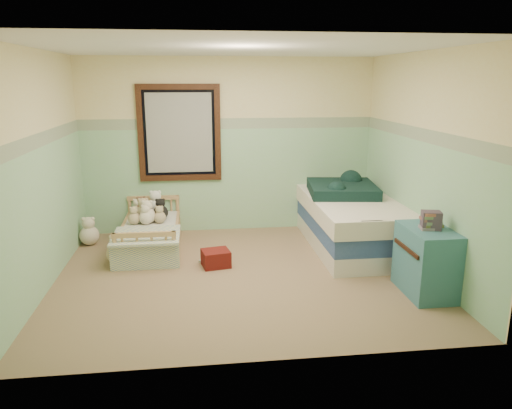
{
  "coord_description": "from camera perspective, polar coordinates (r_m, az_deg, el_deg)",
  "views": [
    {
      "loc": [
        -0.47,
        -5.22,
        2.18
      ],
      "look_at": [
        0.22,
        0.35,
        0.74
      ],
      "focal_mm": 34.13,
      "sensor_mm": 36.0,
      "label": 1
    }
  ],
  "objects": [
    {
      "name": "twin_bed_frame",
      "position": [
        6.68,
        10.98,
        -3.93
      ],
      "size": [
        1.04,
        2.08,
        0.22
      ],
      "primitive_type": "cube",
      "color": "white",
      "rests_on": "floor"
    },
    {
      "name": "floor_book",
      "position": [
        6.1,
        -5.39,
        -6.48
      ],
      "size": [
        0.29,
        0.26,
        0.02
      ],
      "primitive_type": "cube",
      "rotation": [
        0.0,
        0.0,
        -0.34
      ],
      "color": "#FAE954",
      "rests_on": "floor"
    },
    {
      "name": "extra_plush_0",
      "position": [
        6.64,
        -11.22,
        -1.48
      ],
      "size": [
        0.16,
        0.16,
        0.16
      ],
      "primitive_type": "sphere",
      "color": "tan",
      "rests_on": "toddler_mattress"
    },
    {
      "name": "toddler_bed_frame",
      "position": [
        6.64,
        -12.25,
        -4.24
      ],
      "size": [
        0.75,
        1.49,
        0.19
      ],
      "primitive_type": "cube",
      "color": "tan",
      "rests_on": "floor"
    },
    {
      "name": "window_frame",
      "position": [
        7.02,
        -8.96,
        8.26
      ],
      "size": [
        1.16,
        0.06,
        1.36
      ],
      "primitive_type": "cube",
      "color": "black",
      "rests_on": "wall_back"
    },
    {
      "name": "floor",
      "position": [
        5.68,
        -1.75,
        -8.29
      ],
      "size": [
        4.2,
        3.6,
        0.02
      ],
      "primitive_type": "cube",
      "color": "#88694C",
      "rests_on": "ground"
    },
    {
      "name": "border_strip",
      "position": [
        7.05,
        -3.22,
        9.46
      ],
      "size": [
        4.2,
        0.01,
        0.15
      ],
      "primitive_type": "cube",
      "color": "#416244",
      "rests_on": "wall_back"
    },
    {
      "name": "twin_boxspring",
      "position": [
        6.61,
        11.07,
        -2.12
      ],
      "size": [
        1.04,
        2.08,
        0.22
      ],
      "primitive_type": "cube",
      "color": "navy",
      "rests_on": "twin_bed_frame"
    },
    {
      "name": "extra_plush_3",
      "position": [
        7.05,
        -13.71,
        -0.66
      ],
      "size": [
        0.17,
        0.17,
        0.17
      ],
      "primitive_type": "sphere",
      "color": "beige",
      "rests_on": "toddler_mattress"
    },
    {
      "name": "ceiling",
      "position": [
        5.25,
        -1.97,
        17.99
      ],
      "size": [
        4.2,
        3.6,
        0.02
      ],
      "primitive_type": "cube",
      "color": "white",
      "rests_on": "wall_back"
    },
    {
      "name": "twin_mattress",
      "position": [
        6.55,
        11.16,
        -0.28
      ],
      "size": [
        1.08,
        2.12,
        0.22
      ],
      "primitive_type": "cube",
      "color": "white",
      "rests_on": "twin_boxspring"
    },
    {
      "name": "extra_plush_2",
      "position": [
        6.67,
        -14.09,
        -1.59
      ],
      "size": [
        0.16,
        0.16,
        0.16
      ],
      "primitive_type": "sphere",
      "color": "tan",
      "rests_on": "toddler_mattress"
    },
    {
      "name": "plush_floor_tan",
      "position": [
        6.19,
        -16.02,
        -5.58
      ],
      "size": [
        0.25,
        0.25,
        0.25
      ],
      "primitive_type": "sphere",
      "color": "tan",
      "rests_on": "floor"
    },
    {
      "name": "extra_plush_5",
      "position": [
        6.62,
        -12.76,
        -1.52
      ],
      "size": [
        0.18,
        0.18,
        0.18
      ],
      "primitive_type": "sphere",
      "color": "beige",
      "rests_on": "toddler_mattress"
    },
    {
      "name": "plush_bed_white",
      "position": [
        7.02,
        -11.65,
        -0.31
      ],
      "size": [
        0.24,
        0.24,
        0.24
      ],
      "primitive_type": "sphere",
      "color": "white",
      "rests_on": "toddler_mattress"
    },
    {
      "name": "plush_bed_dark",
      "position": [
        6.8,
        -11.1,
        -0.93
      ],
      "size": [
        0.2,
        0.2,
        0.2
      ],
      "primitive_type": "sphere",
      "color": "black",
      "rests_on": "toddler_mattress"
    },
    {
      "name": "dresser",
      "position": [
        5.38,
        19.34,
        -6.29
      ],
      "size": [
        0.44,
        0.71,
        0.71
      ],
      "primitive_type": "cube",
      "color": "#3B747C",
      "rests_on": "floor"
    },
    {
      "name": "patchwork_quilt",
      "position": [
        6.13,
        -12.73,
        -3.57
      ],
      "size": [
        0.81,
        0.75,
        0.03
      ],
      "primitive_type": "cube",
      "color": "#6986B6",
      "rests_on": "toddler_mattress"
    },
    {
      "name": "wainscot_mint",
      "position": [
        7.16,
        -3.13,
        2.87
      ],
      "size": [
        4.2,
        0.01,
        1.5
      ],
      "primitive_type": "cube",
      "color": "#8EC78D",
      "rests_on": "floor"
    },
    {
      "name": "red_pillow",
      "position": [
        5.9,
        -4.73,
        -6.3
      ],
      "size": [
        0.37,
        0.33,
        0.2
      ],
      "primitive_type": "cube",
      "rotation": [
        0.0,
        0.0,
        0.19
      ],
      "color": "#8A0A05",
      "rests_on": "floor"
    },
    {
      "name": "plush_bed_tan",
      "position": [
        6.82,
        -13.03,
        -0.95
      ],
      "size": [
        0.21,
        0.21,
        0.21
      ],
      "primitive_type": "sphere",
      "color": "tan",
      "rests_on": "toddler_mattress"
    },
    {
      "name": "window_blinds",
      "position": [
        7.03,
        -8.96,
        8.27
      ],
      "size": [
        0.92,
        0.01,
        1.12
      ],
      "primitive_type": "cube",
      "color": "#B6B6AF",
      "rests_on": "window_frame"
    },
    {
      "name": "extra_plush_4",
      "position": [
        6.8,
        -12.72,
        -1.16
      ],
      "size": [
        0.17,
        0.17,
        0.17
      ],
      "primitive_type": "sphere",
      "color": "tan",
      "rests_on": "toddler_mattress"
    },
    {
      "name": "wall_front",
      "position": [
        3.58,
        0.78,
        -0.71
      ],
      "size": [
        4.2,
        0.04,
        2.5
      ],
      "primitive_type": "cube",
      "color": "beige",
      "rests_on": "floor"
    },
    {
      "name": "toddler_mattress",
      "position": [
        6.59,
        -12.32,
        -2.95
      ],
      "size": [
        0.68,
        1.43,
        0.12
      ],
      "primitive_type": "cube",
      "color": "silver",
      "rests_on": "toddler_bed_frame"
    },
    {
      "name": "wall_back",
      "position": [
        7.1,
        -3.19,
        6.85
      ],
      "size": [
        4.2,
        0.04,
        2.5
      ],
      "primitive_type": "cube",
      "color": "beige",
      "rests_on": "floor"
    },
    {
      "name": "teal_blanket",
      "position": [
        6.77,
        10.06,
        1.82
      ],
      "size": [
        1.0,
        1.04,
        0.14
      ],
      "primitive_type": "cube",
      "rotation": [
        0.0,
        0.0,
        -0.13
      ],
      "color": "black",
      "rests_on": "twin_mattress"
    },
    {
      "name": "extra_plush_1",
      "position": [
        6.66,
        -12.59,
        -1.28
      ],
      "size": [
        0.21,
        0.21,
        0.21
      ],
      "primitive_type": "sphere",
      "color": "beige",
      "rests_on": "toddler_mattress"
    },
    {
      "name": "plush_floor_cream",
      "position": [
        6.99,
        -18.95,
        -3.44
      ],
      "size": [
        0.26,
        0.26,
        0.26
      ],
      "primitive_type": "sphere",
      "color": "beige",
      "rests_on": "floor"
    },
    {
      "name": "wall_left",
      "position": [
        5.55,
        -24.05,
        3.48
      ],
      "size": [
        0.04,
        3.6,
        2.5
      ],
      "primitive_type": "cube",
      "color": "beige",
      "rests_on": "floor"
    },
    {
      "name": "wall_right",
      "position": [
        5.89,
        19.0,
        4.53
      ],
      "size": [
        0.04,
        3.6,
        2.5
      ],
      "primitive_type": "cube",
      "color": "beige",
      "rests_on": "floor"
    },
    {
      "name": "plush_bed_brown",
      "position": [
        7.04,
        -13.26,
        -0.56
      ],
      "size": [
        0.19,
        0.19,
        0.19
      ],
      "primitive_type": "sphere",
      "color": "brown",
      "rests_on": "toddler_mattress"
    },
    {
      "name": "book_stack",
      "position": [
        5.23,
        19.83,
        -1.76
      ],
      "size": [
        0.22,
        0.19,
        0.19
      ],
      "primitive_type": "cube",
      "rotation": [
        0.0,
        0.0,
        -0.24
      ],
      "color": "brown",
      "rests_on": "dresser"
    }
  ]
}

